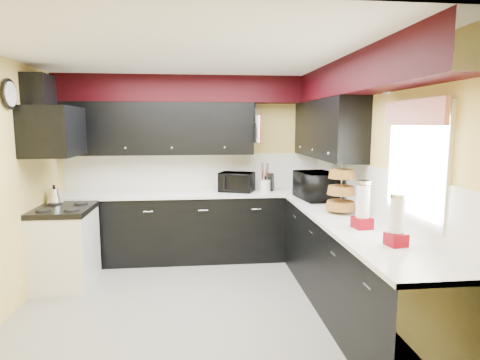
# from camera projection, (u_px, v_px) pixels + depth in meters

# --- Properties ---
(ground) EXTENTS (3.60, 3.60, 0.00)m
(ground) POSITION_uv_depth(u_px,v_px,m) (196.00, 307.00, 4.12)
(ground) COLOR gray
(ground) RESTS_ON ground
(wall_back) EXTENTS (3.60, 0.06, 2.50)m
(wall_back) POSITION_uv_depth(u_px,v_px,m) (195.00, 167.00, 5.72)
(wall_back) COLOR #E0C666
(wall_back) RESTS_ON ground
(wall_right) EXTENTS (0.06, 3.60, 2.50)m
(wall_right) POSITION_uv_depth(u_px,v_px,m) (369.00, 184.00, 4.13)
(wall_right) COLOR #E0C666
(wall_right) RESTS_ON ground
(wall_left) EXTENTS (0.06, 3.60, 2.50)m
(wall_left) POSITION_uv_depth(u_px,v_px,m) (1.00, 190.00, 3.76)
(wall_left) COLOR #E0C666
(wall_left) RESTS_ON ground
(ceiling) EXTENTS (3.60, 3.60, 0.06)m
(ceiling) POSITION_uv_depth(u_px,v_px,m) (192.00, 56.00, 3.77)
(ceiling) COLOR white
(ceiling) RESTS_ON wall_back
(cab_back) EXTENTS (3.60, 0.60, 0.90)m
(cab_back) POSITION_uv_depth(u_px,v_px,m) (196.00, 227.00, 5.53)
(cab_back) COLOR black
(cab_back) RESTS_ON ground
(cab_right) EXTENTS (0.60, 3.00, 0.90)m
(cab_right) POSITION_uv_depth(u_px,v_px,m) (349.00, 270.00, 3.91)
(cab_right) COLOR black
(cab_right) RESTS_ON ground
(counter_back) EXTENTS (3.62, 0.64, 0.04)m
(counter_back) POSITION_uv_depth(u_px,v_px,m) (195.00, 194.00, 5.47)
(counter_back) COLOR white
(counter_back) RESTS_ON cab_back
(counter_right) EXTENTS (0.64, 3.02, 0.04)m
(counter_right) POSITION_uv_depth(u_px,v_px,m) (351.00, 223.00, 3.85)
(counter_right) COLOR white
(counter_right) RESTS_ON cab_right
(splash_back) EXTENTS (3.60, 0.02, 0.50)m
(splash_back) POSITION_uv_depth(u_px,v_px,m) (195.00, 172.00, 5.72)
(splash_back) COLOR white
(splash_back) RESTS_ON counter_back
(splash_right) EXTENTS (0.02, 3.60, 0.50)m
(splash_right) POSITION_uv_depth(u_px,v_px,m) (368.00, 190.00, 4.14)
(splash_right) COLOR white
(splash_right) RESTS_ON counter_right
(upper_back) EXTENTS (2.60, 0.35, 0.70)m
(upper_back) POSITION_uv_depth(u_px,v_px,m) (157.00, 129.00, 5.42)
(upper_back) COLOR black
(upper_back) RESTS_ON wall_back
(upper_right) EXTENTS (0.35, 1.80, 0.70)m
(upper_right) POSITION_uv_depth(u_px,v_px,m) (327.00, 129.00, 4.92)
(upper_right) COLOR black
(upper_right) RESTS_ON wall_right
(soffit_back) EXTENTS (3.60, 0.36, 0.35)m
(soffit_back) POSITION_uv_depth(u_px,v_px,m) (194.00, 89.00, 5.39)
(soffit_back) COLOR black
(soffit_back) RESTS_ON wall_back
(soffit_right) EXTENTS (0.36, 3.24, 0.35)m
(soffit_right) POSITION_uv_depth(u_px,v_px,m) (364.00, 75.00, 3.79)
(soffit_right) COLOR black
(soffit_right) RESTS_ON wall_right
(stove) EXTENTS (0.60, 0.75, 0.86)m
(stove) POSITION_uv_depth(u_px,v_px,m) (65.00, 249.00, 4.64)
(stove) COLOR white
(stove) RESTS_ON ground
(cooktop) EXTENTS (0.62, 0.77, 0.06)m
(cooktop) POSITION_uv_depth(u_px,v_px,m) (63.00, 210.00, 4.58)
(cooktop) COLOR black
(cooktop) RESTS_ON stove
(hood) EXTENTS (0.50, 0.78, 0.55)m
(hood) POSITION_uv_depth(u_px,v_px,m) (53.00, 131.00, 4.45)
(hood) COLOR black
(hood) RESTS_ON wall_left
(hood_duct) EXTENTS (0.24, 0.40, 0.40)m
(hood_duct) POSITION_uv_depth(u_px,v_px,m) (39.00, 93.00, 4.38)
(hood_duct) COLOR black
(hood_duct) RESTS_ON wall_left
(window) EXTENTS (0.03, 0.86, 0.96)m
(window) POSITION_uv_depth(u_px,v_px,m) (417.00, 163.00, 3.20)
(window) COLOR white
(window) RESTS_ON wall_right
(valance) EXTENTS (0.04, 0.88, 0.20)m
(valance) POSITION_uv_depth(u_px,v_px,m) (413.00, 113.00, 3.14)
(valance) COLOR red
(valance) RESTS_ON wall_right
(pan_top) EXTENTS (0.03, 0.22, 0.40)m
(pan_top) POSITION_uv_depth(u_px,v_px,m) (255.00, 114.00, 5.45)
(pan_top) COLOR black
(pan_top) RESTS_ON upper_back
(pan_mid) EXTENTS (0.03, 0.28, 0.46)m
(pan_mid) POSITION_uv_depth(u_px,v_px,m) (256.00, 133.00, 5.36)
(pan_mid) COLOR black
(pan_mid) RESTS_ON upper_back
(pan_low) EXTENTS (0.03, 0.24, 0.42)m
(pan_low) POSITION_uv_depth(u_px,v_px,m) (253.00, 134.00, 5.62)
(pan_low) COLOR black
(pan_low) RESTS_ON upper_back
(cut_board) EXTENTS (0.03, 0.26, 0.35)m
(cut_board) POSITION_uv_depth(u_px,v_px,m) (258.00, 129.00, 5.24)
(cut_board) COLOR white
(cut_board) RESTS_ON upper_back
(baskets) EXTENTS (0.27, 0.27, 0.50)m
(baskets) POSITION_uv_depth(u_px,v_px,m) (341.00, 190.00, 4.16)
(baskets) COLOR brown
(baskets) RESTS_ON upper_right
(clock) EXTENTS (0.03, 0.30, 0.30)m
(clock) POSITION_uv_depth(u_px,v_px,m) (9.00, 94.00, 3.88)
(clock) COLOR black
(clock) RESTS_ON wall_left
(deco_plate) EXTENTS (0.03, 0.24, 0.24)m
(deco_plate) POSITION_uv_depth(u_px,v_px,m) (387.00, 81.00, 3.65)
(deco_plate) COLOR white
(deco_plate) RESTS_ON wall_right
(toaster_oven) EXTENTS (0.56, 0.52, 0.26)m
(toaster_oven) POSITION_uv_depth(u_px,v_px,m) (237.00, 182.00, 5.51)
(toaster_oven) COLOR black
(toaster_oven) RESTS_ON counter_back
(microwave) EXTENTS (0.48, 0.65, 0.34)m
(microwave) POSITION_uv_depth(u_px,v_px,m) (317.00, 186.00, 4.94)
(microwave) COLOR black
(microwave) RESTS_ON counter_right
(utensil_crock) EXTENTS (0.16, 0.16, 0.16)m
(utensil_crock) POSITION_uv_depth(u_px,v_px,m) (265.00, 186.00, 5.51)
(utensil_crock) COLOR silver
(utensil_crock) RESTS_ON counter_back
(knife_block) EXTENTS (0.15, 0.17, 0.23)m
(knife_block) POSITION_uv_depth(u_px,v_px,m) (270.00, 183.00, 5.58)
(knife_block) COLOR black
(knife_block) RESTS_ON counter_back
(kettle) EXTENTS (0.19, 0.19, 0.17)m
(kettle) POSITION_uv_depth(u_px,v_px,m) (54.00, 196.00, 4.81)
(kettle) COLOR silver
(kettle) RESTS_ON cooktop
(dispenser_a) EXTENTS (0.17, 0.17, 0.41)m
(dispenser_a) POSITION_uv_depth(u_px,v_px,m) (363.00, 206.00, 3.54)
(dispenser_a) COLOR #580900
(dispenser_a) RESTS_ON counter_right
(dispenser_b) EXTENTS (0.16, 0.16, 0.37)m
(dispenser_b) POSITION_uv_depth(u_px,v_px,m) (397.00, 222.00, 3.03)
(dispenser_b) COLOR #67020E
(dispenser_b) RESTS_ON counter_right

